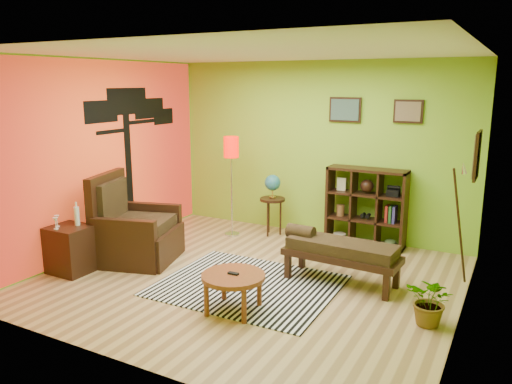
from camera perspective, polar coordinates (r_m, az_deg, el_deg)
The scene contains 11 objects.
ground at distance 6.50m, azimuth -0.69°, elevation -9.86°, with size 5.00×5.00×0.00m, color tan.
room_shell at distance 6.10m, azimuth -1.43°, elevation 6.18°, with size 5.04×4.54×2.82m.
zebra_rug at distance 6.28m, azimuth -0.93°, elevation -10.60°, with size 2.12×1.76×0.01m, color silver.
coffee_table at distance 5.51m, azimuth -2.61°, elevation -9.95°, with size 0.70×0.70×0.45m.
armchair at distance 7.25m, azimuth -13.82°, elevation -4.69°, with size 1.25×1.24×1.23m.
side_cabinet at distance 7.05m, azimuth -20.41°, elevation -6.11°, with size 0.53×0.48×0.94m.
floor_lamp at distance 7.97m, azimuth -2.84°, elevation 4.12°, with size 0.24×0.24×1.62m.
globe_table at distance 8.09m, azimuth 1.90°, elevation 0.28°, with size 0.41×0.41×1.00m.
cube_shelf at distance 7.78m, azimuth 12.55°, elevation -1.72°, with size 1.20×0.35×1.20m.
bench at distance 6.32m, azimuth 9.41°, elevation -6.55°, with size 1.49×0.59×0.67m.
potted_plant at distance 5.56m, azimuth 19.39°, elevation -12.23°, with size 0.49×0.54×0.42m, color #26661E.
Camera 1 is at (2.91, -5.25, 2.47)m, focal length 35.00 mm.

